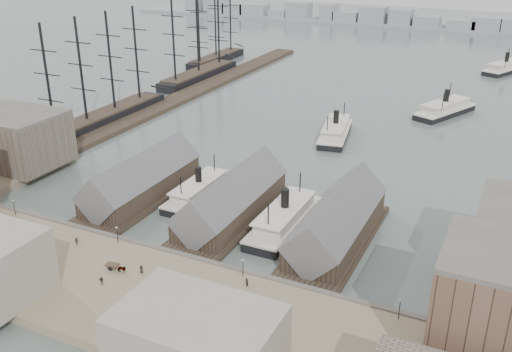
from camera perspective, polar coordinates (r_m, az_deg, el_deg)
The scene contains 31 objects.
ground at distance 124.34m, azimuth -6.05°, elevation -7.50°, with size 900.00×900.00×0.00m, color #525E5B.
quay at distance 110.15m, azimuth -11.59°, elevation -11.76°, with size 180.00×30.00×2.00m, color #7F6F55.
seawall at distance 120.02m, azimuth -7.38°, elevation -8.15°, with size 180.00×1.20×2.30m, color #59544C.
west_wharf at distance 236.29m, azimuth -7.60°, elevation 7.76°, with size 10.00×220.00×1.60m, color #2D231C.
ferry_shed_west at distance 147.96m, azimuth -11.35°, elevation -0.57°, with size 14.00×42.00×12.60m.
ferry_shed_center at distance 134.97m, azimuth -2.42°, elevation -2.52°, with size 14.00×42.00×12.60m.
ferry_shed_east at distance 126.06m, azimuth 8.12°, elevation -4.73°, with size 14.00×42.00×12.60m.
warehouse_west_back at distance 175.90m, azimuth -22.89°, elevation 3.42°, with size 26.00×20.00×14.00m, color #60564C.
street_bldg_center at distance 89.30m, azimuth -5.91°, elevation -16.02°, with size 24.00×16.00×10.00m, color gray.
lamp_post_far_w at distance 144.54m, azimuth -23.07°, elevation -2.64°, with size 0.44×0.44×3.92m.
lamp_post_near_w at distance 125.01m, azimuth -13.74°, elevation -5.42°, with size 0.44×0.44×3.92m.
lamp_post_near_e at distance 110.30m, azimuth -1.32°, elevation -8.85°, with size 0.44×0.44×3.92m.
lamp_post_far_e at distance 102.49m, azimuth 14.19°, elevation -12.46°, with size 0.44×0.44×3.92m.
far_shore at distance 432.47m, azimuth 18.06°, elevation 14.33°, with size 500.00×40.00×15.72m.
ferry_docked_west at distance 146.97m, azimuth -5.71°, elevation -1.45°, with size 7.63×25.43×9.08m.
ferry_docked_east at distance 132.09m, azimuth 2.88°, elevation -4.22°, with size 8.61×28.70×10.25m.
ferry_open_near at distance 191.45m, azimuth 7.94°, elevation 4.48°, with size 13.17×28.69×9.87m.
ferry_open_mid at distance 224.92m, azimuth 18.37°, elevation 6.39°, with size 19.67×29.93×10.32m.
ferry_open_far at distance 305.75m, azimuth 23.67°, elevation 9.90°, with size 19.86×30.03×10.36m.
sailing_ship_near at distance 209.95m, azimuth -15.17°, elevation 5.73°, with size 9.35×64.39×38.43m.
sailing_ship_mid at distance 267.99m, azimuth -5.72°, elevation 10.15°, with size 9.60×55.46×39.46m.
sailing_ship_far at distance 304.58m, azimuth -4.00°, elevation 11.74°, with size 8.43×46.81×34.64m.
tram at distance 96.24m, azimuth 17.49°, elevation -16.12°, with size 4.38×11.19×3.88m.
horse_cart_center at distance 115.76m, azimuth -13.52°, elevation -8.97°, with size 5.04×1.91×1.71m.
horse_cart_right at distance 97.92m, azimuth -4.78°, elevation -15.00°, with size 4.69×1.81×1.70m.
pedestrian_2 at distance 127.54m, azimuth -17.50°, elevation -6.24°, with size 1.06×0.61×1.64m, color black.
pedestrian_3 at distance 112.85m, azimuth -15.21°, elevation -10.07°, with size 1.02×0.42×1.74m, color black.
pedestrian_4 at distance 114.61m, azimuth -11.39°, elevation -9.11°, with size 0.83×0.54×1.69m, color black.
pedestrian_5 at distance 106.14m, azimuth -7.14°, elevation -11.65°, with size 0.67×0.49×1.83m, color black.
pedestrian_6 at distance 108.59m, azimuth -0.96°, elevation -10.59°, with size 0.83×0.65×1.71m, color black.
pedestrian_8 at distance 97.31m, azimuth 13.63°, elevation -15.93°, with size 1.06×0.44×1.80m, color black.
Camera 1 is at (57.70, -90.02, 63.45)m, focal length 40.00 mm.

